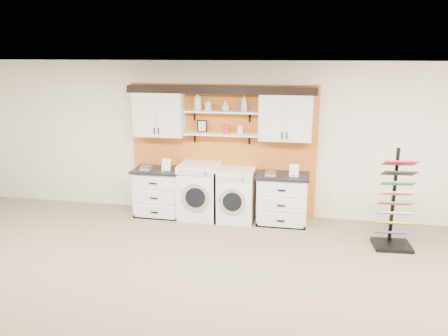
% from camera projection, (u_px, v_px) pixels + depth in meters
% --- Properties ---
extents(ceiling, '(10.00, 10.00, 0.00)m').
position_uv_depth(ceiling, '(138.00, 69.00, 3.81)').
color(ceiling, white).
rests_on(ceiling, wall_back).
extents(wall_back, '(10.00, 0.00, 10.00)m').
position_uv_depth(wall_back, '(223.00, 139.00, 7.97)').
color(wall_back, '#F0E3CF').
rests_on(wall_back, floor).
extents(accent_panel, '(3.40, 0.07, 2.40)m').
position_uv_depth(accent_panel, '(222.00, 150.00, 7.98)').
color(accent_panel, '#C76421').
rests_on(accent_panel, wall_back).
extents(upper_cabinet_left, '(0.90, 0.35, 0.84)m').
position_uv_depth(upper_cabinet_left, '(159.00, 113.00, 7.85)').
color(upper_cabinet_left, white).
rests_on(upper_cabinet_left, wall_back).
extents(upper_cabinet_right, '(0.90, 0.35, 0.84)m').
position_uv_depth(upper_cabinet_right, '(286.00, 116.00, 7.45)').
color(upper_cabinet_right, white).
rests_on(upper_cabinet_right, wall_back).
extents(shelf_lower, '(1.32, 0.28, 0.03)m').
position_uv_depth(shelf_lower, '(221.00, 134.00, 7.74)').
color(shelf_lower, white).
rests_on(shelf_lower, wall_back).
extents(shelf_upper, '(1.32, 0.28, 0.03)m').
position_uv_depth(shelf_upper, '(221.00, 112.00, 7.64)').
color(shelf_upper, white).
rests_on(shelf_upper, wall_back).
extents(crown_molding, '(3.30, 0.41, 0.13)m').
position_uv_depth(crown_molding, '(221.00, 89.00, 7.55)').
color(crown_molding, black).
rests_on(crown_molding, wall_back).
extents(picture_frame, '(0.18, 0.02, 0.22)m').
position_uv_depth(picture_frame, '(202.00, 126.00, 7.82)').
color(picture_frame, black).
rests_on(picture_frame, shelf_lower).
extents(canister_red, '(0.11, 0.11, 0.16)m').
position_uv_depth(canister_red, '(226.00, 129.00, 7.70)').
color(canister_red, red).
rests_on(canister_red, shelf_lower).
extents(canister_cream, '(0.10, 0.10, 0.14)m').
position_uv_depth(canister_cream, '(240.00, 130.00, 7.66)').
color(canister_cream, silver).
rests_on(canister_cream, shelf_lower).
extents(base_cabinet_left, '(0.90, 0.66, 0.88)m').
position_uv_depth(base_cabinet_left, '(159.00, 192.00, 8.07)').
color(base_cabinet_left, white).
rests_on(base_cabinet_left, floor).
extents(base_cabinet_right, '(0.91, 0.66, 0.89)m').
position_uv_depth(base_cabinet_right, '(282.00, 199.00, 7.67)').
color(base_cabinet_right, white).
rests_on(base_cabinet_right, floor).
extents(washer, '(0.72, 0.71, 1.00)m').
position_uv_depth(washer, '(200.00, 191.00, 7.91)').
color(washer, white).
rests_on(washer, floor).
extents(dryer, '(0.67, 0.71, 0.93)m').
position_uv_depth(dryer, '(235.00, 195.00, 7.81)').
color(dryer, white).
rests_on(dryer, floor).
extents(sample_rack, '(0.59, 0.50, 1.54)m').
position_uv_depth(sample_rack, '(394.00, 216.00, 6.70)').
color(sample_rack, black).
rests_on(sample_rack, floor).
extents(soap_bottle_a, '(0.18, 0.18, 0.34)m').
position_uv_depth(soap_bottle_a, '(198.00, 101.00, 7.66)').
color(soap_bottle_a, silver).
rests_on(soap_bottle_a, shelf_upper).
extents(soap_bottle_b, '(0.11, 0.11, 0.20)m').
position_uv_depth(soap_bottle_b, '(208.00, 105.00, 7.65)').
color(soap_bottle_b, silver).
rests_on(soap_bottle_b, shelf_upper).
extents(soap_bottle_c, '(0.17, 0.17, 0.17)m').
position_uv_depth(soap_bottle_c, '(225.00, 106.00, 7.60)').
color(soap_bottle_c, silver).
rests_on(soap_bottle_c, shelf_upper).
extents(soap_bottle_d, '(0.12, 0.12, 0.28)m').
position_uv_depth(soap_bottle_d, '(244.00, 103.00, 7.53)').
color(soap_bottle_d, silver).
rests_on(soap_bottle_d, shelf_upper).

